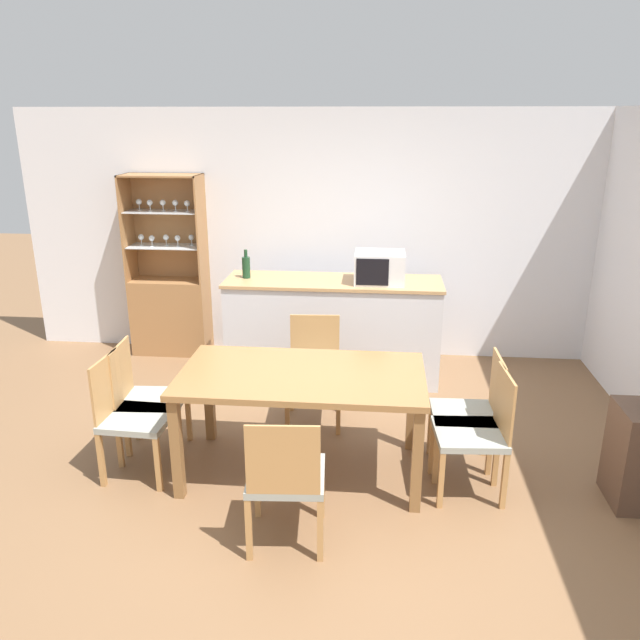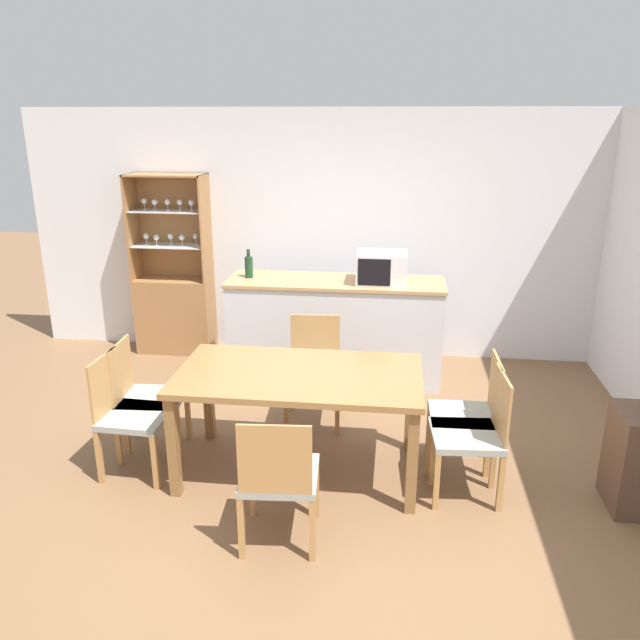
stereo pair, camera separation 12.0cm
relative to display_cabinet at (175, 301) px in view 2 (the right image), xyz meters
name	(u,v)px [view 2 (the right image)]	position (x,y,z in m)	size (l,w,h in m)	color
ground_plane	(314,483)	(1.83, -2.43, -0.56)	(18.00, 18.00, 0.00)	brown
wall_back	(346,236)	(1.83, 0.20, 0.71)	(6.80, 0.06, 2.55)	silver
kitchen_counter	(335,329)	(1.79, -0.53, -0.07)	(2.06, 0.63, 0.99)	silver
display_cabinet	(175,301)	(0.00, 0.00, 0.00)	(0.81, 0.36, 1.90)	#A37042
dining_table	(299,384)	(1.71, -2.27, 0.13)	(1.70, 0.93, 0.77)	olive
dining_chair_side_left_far	(145,397)	(0.51, -2.13, -0.11)	(0.48, 0.48, 0.88)	#999E93
dining_chair_side_left_near	(131,414)	(0.51, -2.40, -0.11)	(0.47, 0.47, 0.88)	#999E93
dining_chair_head_far	(314,370)	(1.71, -1.46, -0.11)	(0.48, 0.48, 0.88)	#999E93
dining_chair_side_right_far	(469,415)	(2.91, -2.13, -0.11)	(0.46, 0.46, 0.88)	#999E93
dining_chair_side_right_near	(473,434)	(2.91, -2.40, -0.11)	(0.48, 0.48, 0.88)	#999E93
dining_chair_head_near	(279,477)	(1.71, -3.08, -0.11)	(0.48, 0.48, 0.88)	#999E93
microwave	(382,268)	(2.22, -0.56, 0.57)	(0.46, 0.39, 0.28)	silver
wine_bottle	(249,266)	(0.96, -0.52, 0.54)	(0.08, 0.08, 0.27)	#193D23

